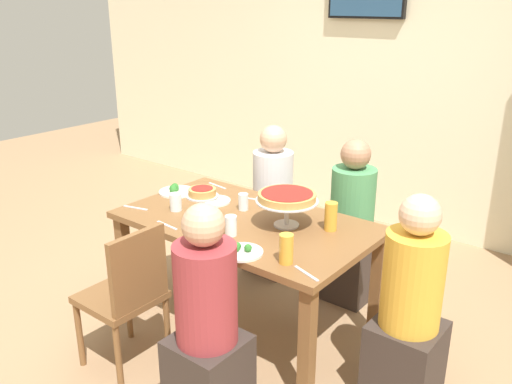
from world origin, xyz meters
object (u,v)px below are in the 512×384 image
object	(u,v)px
cutlery_knife_far	(167,225)
cutlery_spare_fork	(259,200)
diner_head_east	(409,317)
personal_pizza_stand	(202,198)
beer_glass_amber_short	(286,249)
diner_near_right	(207,332)
cutlery_knife_near	(217,186)
dining_table	(246,234)
water_glass_clear_spare	(243,202)
water_glass_clear_near	(231,226)
diner_far_left	(273,210)
chair_near_left	(128,292)
diner_far_right	(351,232)
deep_dish_pizza_stand	(287,199)
cutlery_fork_near	(136,208)
salad_plate_spare	(242,251)
beer_glass_amber_tall	(331,216)
cutlery_fork_far	(306,273)
water_glass_clear_far	(176,202)
salad_plate_far_diner	(176,191)
salad_plate_near_diner	(213,200)

from	to	relation	value
cutlery_knife_far	cutlery_spare_fork	bearing A→B (deg)	81.49
diner_head_east	personal_pizza_stand	size ratio (longest dim) A/B	5.29
diner_head_east	cutlery_spare_fork	size ratio (longest dim) A/B	6.39
personal_pizza_stand	beer_glass_amber_short	world-z (taller)	personal_pizza_stand
diner_near_right	personal_pizza_stand	world-z (taller)	diner_near_right
cutlery_knife_near	dining_table	bearing A→B (deg)	155.47
water_glass_clear_spare	personal_pizza_stand	bearing A→B (deg)	-101.08
water_glass_clear_near	cutlery_spare_fork	xyz separation A→B (m)	(-0.22, 0.54, -0.06)
diner_far_left	cutlery_knife_far	size ratio (longest dim) A/B	6.39
water_glass_clear_spare	chair_near_left	bearing A→B (deg)	-98.22
diner_far_right	deep_dish_pizza_stand	distance (m)	0.78
cutlery_fork_near	diner_far_left	bearing A→B (deg)	57.09
diner_far_left	cutlery_knife_far	bearing A→B (deg)	1.60
salad_plate_spare	cutlery_knife_near	world-z (taller)	salad_plate_spare
diner_near_right	deep_dish_pizza_stand	world-z (taller)	diner_near_right
beer_glass_amber_short	water_glass_clear_spare	world-z (taller)	beer_glass_amber_short
beer_glass_amber_tall	cutlery_fork_near	xyz separation A→B (m)	(-1.16, -0.48, -0.08)
personal_pizza_stand	beer_glass_amber_tall	bearing A→B (deg)	29.53
diner_near_right	cutlery_spare_fork	distance (m)	1.20
chair_near_left	cutlery_fork_far	size ratio (longest dim) A/B	4.83
water_glass_clear_near	cutlery_spare_fork	distance (m)	0.59
water_glass_clear_far	water_glass_clear_spare	world-z (taller)	water_glass_clear_far
water_glass_clear_spare	cutlery_knife_near	bearing A→B (deg)	151.66
chair_near_left	cutlery_spare_fork	size ratio (longest dim) A/B	4.83
beer_glass_amber_tall	cutlery_knife_far	size ratio (longest dim) A/B	0.94
water_glass_clear_far	cutlery_fork_far	distance (m)	1.13
salad_plate_far_diner	water_glass_clear_far	world-z (taller)	water_glass_clear_far
salad_plate_far_diner	salad_plate_spare	distance (m)	1.06
deep_dish_pizza_stand	beer_glass_amber_short	size ratio (longest dim) A/B	2.36
dining_table	water_glass_clear_far	bearing A→B (deg)	-160.83
personal_pizza_stand	cutlery_knife_far	world-z (taller)	personal_pizza_stand
diner_far_right	cutlery_spare_fork	distance (m)	0.68
beer_glass_amber_short	salad_plate_near_diner	bearing A→B (deg)	154.71
diner_far_right	cutlery_fork_far	xyz separation A→B (m)	(0.34, -1.08, 0.25)
personal_pizza_stand	beer_glass_amber_short	size ratio (longest dim) A/B	1.39
beer_glass_amber_tall	cutlery_knife_near	distance (m)	1.06
diner_near_right	salad_plate_spare	distance (m)	0.46
salad_plate_near_diner	cutlery_fork_far	world-z (taller)	salad_plate_near_diner
diner_far_left	salad_plate_far_diner	xyz separation A→B (m)	(-0.34, -0.66, 0.27)
diner_near_right	cutlery_knife_far	size ratio (longest dim) A/B	6.39
chair_near_left	beer_glass_amber_tall	size ratio (longest dim) A/B	5.17
water_glass_clear_spare	diner_far_left	bearing A→B (deg)	109.81
diner_far_right	cutlery_fork_far	world-z (taller)	diner_far_right
salad_plate_near_diner	cutlery_spare_fork	size ratio (longest dim) A/B	1.17
water_glass_clear_spare	cutlery_spare_fork	size ratio (longest dim) A/B	0.60
chair_near_left	beer_glass_amber_short	world-z (taller)	beer_glass_amber_short
diner_near_right	personal_pizza_stand	xyz separation A→B (m)	(-0.54, 0.55, 0.40)
diner_far_right	water_glass_clear_near	world-z (taller)	diner_far_right
salad_plate_near_diner	diner_head_east	bearing A→B (deg)	-4.93
cutlery_knife_near	chair_near_left	bearing A→B (deg)	114.31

